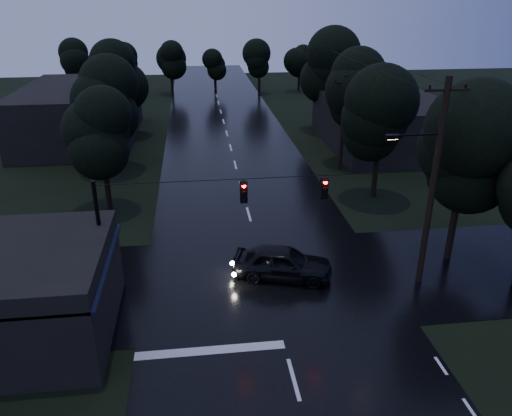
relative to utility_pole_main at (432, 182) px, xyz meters
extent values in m
cube|color=black|center=(-7.41, 19.00, -5.26)|extent=(12.00, 120.00, 0.02)
cube|color=black|center=(-7.41, 1.00, -5.26)|extent=(60.00, 9.00, 0.02)
cube|color=black|center=(-17.41, -2.00, -2.06)|extent=(6.00, 7.00, 0.12)
cube|color=black|center=(-14.41, -2.00, -2.06)|extent=(0.30, 7.00, 0.15)
cylinder|color=black|center=(-14.61, -5.00, -3.76)|extent=(0.10, 0.10, 3.00)
cylinder|color=black|center=(-14.61, 1.00, -3.76)|extent=(0.10, 0.10, 3.00)
cube|color=#EECB5F|center=(-14.46, -3.50, -2.76)|extent=(0.06, 1.60, 0.50)
cube|color=#EECB5F|center=(-14.46, -0.80, -2.76)|extent=(0.06, 1.20, 0.50)
cube|color=black|center=(6.59, 23.00, -3.06)|extent=(10.00, 14.00, 4.40)
cube|color=black|center=(-21.41, 29.00, -2.76)|extent=(10.00, 16.00, 5.00)
cylinder|color=black|center=(0.09, 0.00, -0.26)|extent=(0.30, 0.30, 10.00)
cube|color=black|center=(0.09, 0.00, 4.14)|extent=(2.00, 0.12, 0.12)
cylinder|color=black|center=(-1.01, 0.00, 2.24)|extent=(2.20, 0.10, 0.10)
cube|color=black|center=(-2.11, 0.00, 2.19)|extent=(0.60, 0.25, 0.18)
cube|color=#FFB266|center=(-2.11, 0.00, 2.09)|extent=(0.45, 0.18, 0.03)
cylinder|color=black|center=(0.89, 17.00, -1.51)|extent=(0.30, 0.30, 7.50)
cube|color=black|center=(0.89, 17.00, 1.64)|extent=(2.00, 0.12, 0.12)
cylinder|color=black|center=(-14.91, 0.00, -2.26)|extent=(0.18, 0.18, 6.00)
cylinder|color=black|center=(-7.41, 0.00, 0.54)|extent=(15.00, 0.03, 0.03)
cube|color=black|center=(-8.61, 0.00, -0.06)|extent=(0.32, 0.25, 1.00)
sphere|color=#FF0C07|center=(-8.61, -0.15, -0.06)|extent=(0.18, 0.18, 0.18)
cube|color=black|center=(-5.01, 0.00, -0.06)|extent=(0.32, 0.25, 1.00)
sphere|color=#FF0C07|center=(-5.01, -0.15, -0.06)|extent=(0.18, 0.18, 0.18)
cylinder|color=black|center=(2.59, 2.00, -3.86)|extent=(0.36, 0.36, 2.80)
sphere|color=black|center=(2.59, 2.00, -0.46)|extent=(4.48, 4.48, 4.48)
sphere|color=black|center=(2.59, 2.00, 0.74)|extent=(4.48, 4.48, 4.48)
sphere|color=black|center=(2.59, 2.00, 1.94)|extent=(4.48, 4.48, 4.48)
cylinder|color=black|center=(-16.41, 11.00, -4.03)|extent=(0.36, 0.36, 2.45)
sphere|color=black|center=(-16.41, 11.00, -1.06)|extent=(3.92, 3.92, 3.92)
sphere|color=black|center=(-16.41, 11.00, -0.01)|extent=(3.92, 3.92, 3.92)
sphere|color=black|center=(-16.41, 11.00, 1.04)|extent=(3.92, 3.92, 3.92)
cylinder|color=black|center=(-17.01, 19.00, -3.95)|extent=(0.36, 0.36, 2.62)
sphere|color=black|center=(-17.01, 19.00, -0.76)|extent=(4.20, 4.20, 4.20)
sphere|color=black|center=(-17.01, 19.00, 0.37)|extent=(4.20, 4.20, 4.20)
sphere|color=black|center=(-17.01, 19.00, 1.49)|extent=(4.20, 4.20, 4.20)
cylinder|color=black|center=(-17.61, 29.00, -3.86)|extent=(0.36, 0.36, 2.80)
sphere|color=black|center=(-17.61, 29.00, -0.46)|extent=(4.48, 4.48, 4.48)
sphere|color=black|center=(-17.61, 29.00, 0.74)|extent=(4.48, 4.48, 4.48)
sphere|color=black|center=(-17.61, 29.00, 1.94)|extent=(4.48, 4.48, 4.48)
cylinder|color=black|center=(1.59, 11.00, -3.95)|extent=(0.36, 0.36, 2.62)
sphere|color=black|center=(1.59, 11.00, -0.76)|extent=(4.20, 4.20, 4.20)
sphere|color=black|center=(1.59, 11.00, 0.37)|extent=(4.20, 4.20, 4.20)
sphere|color=black|center=(1.59, 11.00, 1.49)|extent=(4.20, 4.20, 4.20)
cylinder|color=black|center=(2.19, 19.00, -3.86)|extent=(0.36, 0.36, 2.80)
sphere|color=black|center=(2.19, 19.00, -0.46)|extent=(4.48, 4.48, 4.48)
sphere|color=black|center=(2.19, 19.00, 0.74)|extent=(4.48, 4.48, 4.48)
sphere|color=black|center=(2.19, 19.00, 1.94)|extent=(4.48, 4.48, 4.48)
cylinder|color=black|center=(2.79, 29.00, -3.77)|extent=(0.36, 0.36, 2.97)
sphere|color=black|center=(2.79, 29.00, -0.16)|extent=(4.76, 4.76, 4.76)
sphere|color=black|center=(2.79, 29.00, 1.12)|extent=(4.76, 4.76, 4.76)
sphere|color=black|center=(2.79, 29.00, 2.39)|extent=(4.76, 4.76, 4.76)
imported|color=black|center=(-6.57, 1.20, -4.43)|extent=(5.25, 3.26, 1.67)
camera|label=1|loc=(-10.59, -20.12, 8.00)|focal=35.00mm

